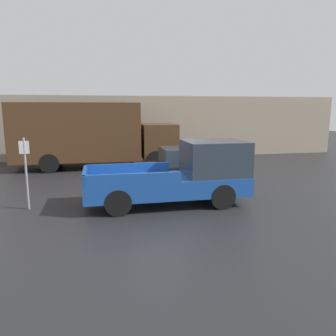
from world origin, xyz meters
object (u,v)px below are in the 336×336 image
at_px(parking_sign, 26,169).
at_px(newspaper_box, 173,150).
at_px(pickup_truck, 183,175).
at_px(car, 187,165).
at_px(delivery_truck, 90,133).

height_order(parking_sign, newspaper_box, parking_sign).
relative_size(pickup_truck, parking_sign, 2.33).
bearing_deg(newspaper_box, car, -98.16).
distance_m(pickup_truck, delivery_truck, 8.40).
xyz_separation_m(pickup_truck, delivery_truck, (-3.20, 7.72, 0.87)).
bearing_deg(newspaper_box, delivery_truck, -154.13).
xyz_separation_m(delivery_truck, parking_sign, (-1.80, -7.33, -0.55)).
relative_size(car, newspaper_box, 4.38).
bearing_deg(delivery_truck, newspaper_box, 25.87).
relative_size(pickup_truck, delivery_truck, 0.62).
height_order(car, delivery_truck, delivery_truck).
bearing_deg(pickup_truck, newspaper_box, 79.13).
bearing_deg(parking_sign, newspaper_box, 54.70).
distance_m(pickup_truck, newspaper_box, 10.42).
distance_m(delivery_truck, newspaper_box, 5.90).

